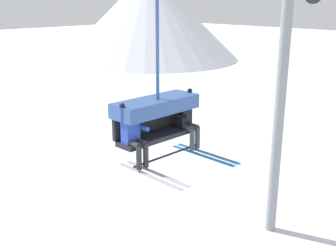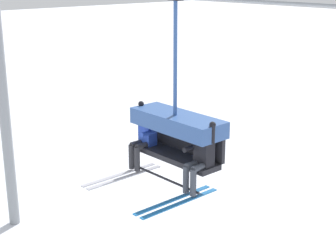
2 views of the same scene
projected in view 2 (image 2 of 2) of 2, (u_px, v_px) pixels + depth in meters
lift_tower_near at (3, 103)px, 16.74m from camera, size 0.36×1.88×8.33m
chairlift_chair at (178, 128)px, 9.43m from camera, size 1.94×0.74×3.29m
skier_blue at (143, 137)px, 9.92m from camera, size 0.48×1.70×1.34m
skier_black at (199, 157)px, 8.84m from camera, size 0.48×1.70×1.34m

